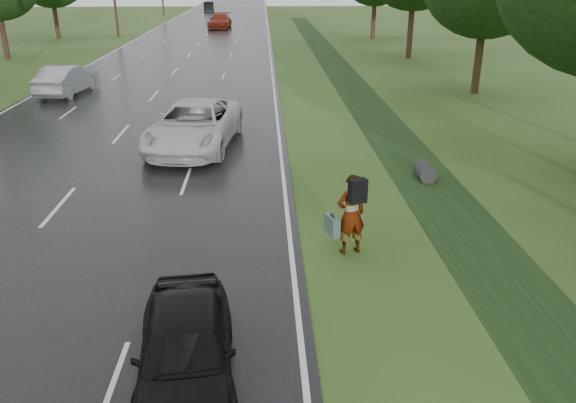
% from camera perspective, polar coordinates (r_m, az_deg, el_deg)
% --- Properties ---
extents(road, '(14.00, 180.00, 0.04)m').
position_cam_1_polar(road, '(53.35, -9.41, 15.13)').
color(road, black).
rests_on(road, ground).
extents(edge_stripe_east, '(0.12, 180.00, 0.01)m').
position_cam_1_polar(edge_stripe_east, '(52.99, -1.88, 15.39)').
color(edge_stripe_east, silver).
rests_on(edge_stripe_east, road).
extents(edge_stripe_west, '(0.12, 180.00, 0.01)m').
position_cam_1_polar(edge_stripe_west, '(54.53, -16.71, 14.70)').
color(edge_stripe_west, silver).
rests_on(edge_stripe_west, road).
extents(center_line, '(0.12, 180.00, 0.01)m').
position_cam_1_polar(center_line, '(53.34, -9.42, 15.16)').
color(center_line, silver).
rests_on(center_line, road).
extents(drainage_ditch, '(2.20, 120.00, 0.56)m').
position_cam_1_polar(drainage_ditch, '(27.61, 8.88, 8.59)').
color(drainage_ditch, black).
rests_on(drainage_ditch, ground).
extents(pedestrian, '(1.05, 0.81, 2.05)m').
position_cam_1_polar(pedestrian, '(13.67, 6.34, -1.22)').
color(pedestrian, '#A5998C').
rests_on(pedestrian, ground).
extents(white_pickup, '(3.75, 6.71, 1.77)m').
position_cam_1_polar(white_pickup, '(22.36, -9.51, 7.65)').
color(white_pickup, silver).
rests_on(white_pickup, road).
extents(dark_sedan, '(2.01, 4.17, 1.37)m').
position_cam_1_polar(dark_sedan, '(9.72, -10.38, -14.48)').
color(dark_sedan, black).
rests_on(dark_sedan, road).
extents(silver_sedan, '(2.35, 5.10, 1.62)m').
position_cam_1_polar(silver_sedan, '(34.50, -21.55, 11.45)').
color(silver_sedan, gray).
rests_on(silver_sedan, road).
extents(far_car_red, '(2.79, 6.08, 1.72)m').
position_cam_1_polar(far_car_red, '(71.57, -6.94, 17.76)').
color(far_car_red, maroon).
rests_on(far_car_red, road).
extents(far_car_dark, '(2.13, 4.96, 1.59)m').
position_cam_1_polar(far_car_dark, '(102.51, -8.06, 19.03)').
color(far_car_dark, black).
rests_on(far_car_dark, road).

